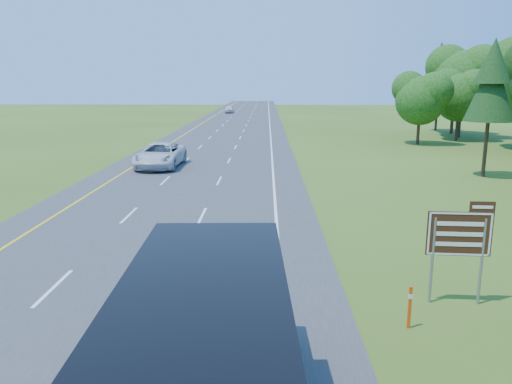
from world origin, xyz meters
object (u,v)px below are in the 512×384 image
horse_truck (210,351)px  white_suv (160,155)px  far_car (229,109)px  exit_sign (460,238)px

horse_truck → white_suv: bearing=101.4°
white_suv → horse_truck: bearing=-75.1°
far_car → exit_sign: exit_sign is taller
far_car → exit_sign: (13.87, -95.86, 1.23)m
horse_truck → white_suv: 31.52m
horse_truck → white_suv: horse_truck is taller
exit_sign → far_car: bearing=102.0°
white_suv → far_car: white_suv is taller
horse_truck → exit_sign: horse_truck is taller
exit_sign → horse_truck: bearing=-132.9°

